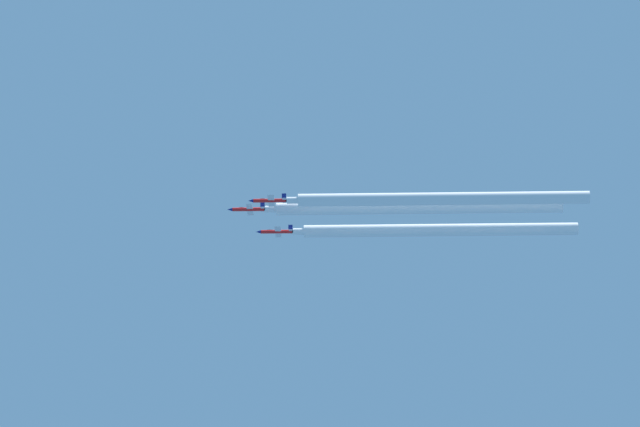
% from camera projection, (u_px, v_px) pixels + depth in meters
% --- Properties ---
extents(jet_lead, '(7.74, 11.27, 2.71)m').
position_uv_depth(jet_lead, '(247.00, 209.00, 515.03)').
color(jet_lead, red).
extents(jet_left_wingman, '(7.74, 11.27, 2.71)m').
position_uv_depth(jet_left_wingman, '(268.00, 200.00, 504.36)').
color(jet_left_wingman, red).
extents(jet_right_wingman, '(7.74, 11.27, 2.71)m').
position_uv_depth(jet_right_wingman, '(276.00, 232.00, 523.80)').
color(jet_right_wingman, red).
extents(smoke_trail_lead, '(3.63, 86.08, 3.63)m').
position_uv_depth(smoke_trail_lead, '(413.00, 208.00, 513.95)').
color(smoke_trail_lead, white).
extents(smoke_trail_left_wingman, '(3.63, 85.73, 3.63)m').
position_uv_depth(smoke_trail_left_wingman, '(438.00, 199.00, 503.28)').
color(smoke_trail_left_wingman, white).
extents(smoke_trail_right_wingman, '(3.63, 83.74, 3.63)m').
position_uv_depth(smoke_trail_right_wingman, '(435.00, 230.00, 522.75)').
color(smoke_trail_right_wingman, white).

